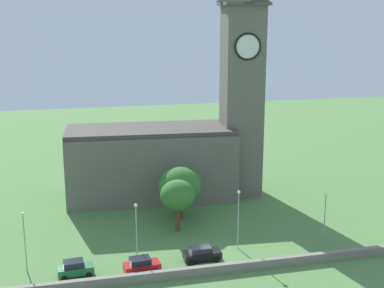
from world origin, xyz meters
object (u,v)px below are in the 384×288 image
church (176,142)px  tree_riverside_east (180,186)px  streetlamp_west_end (24,233)px  car_red (141,265)px  car_black (202,253)px  streetlamp_east_mid (325,208)px  streetlamp_central (238,211)px  tree_riverside_west (178,196)px  streetlamp_west_mid (136,224)px  car_green (75,268)px

church → tree_riverside_east: bearing=-98.8°
church → streetlamp_west_end: bearing=-135.3°
streetlamp_west_end → tree_riverside_east: (20.80, 11.80, 0.20)m
church → car_red: bearing=-110.3°
car_black → streetlamp_east_mid: streetlamp_east_mid is taller
streetlamp_central → tree_riverside_west: bearing=130.5°
car_black → streetlamp_west_mid: streetlamp_west_mid is taller
car_red → streetlamp_central: streetlamp_central is taller
church → streetlamp_central: (3.40, -21.99, -3.89)m
car_green → tree_riverside_west: size_ratio=0.56×
car_red → streetlamp_west_mid: (-0.14, 2.79, 4.01)m
car_green → tree_riverside_west: tree_riverside_west is taller
streetlamp_east_mid → car_black: bearing=-172.6°
streetlamp_west_end → streetlamp_central: (25.80, 0.14, 0.30)m
church → tree_riverside_east: size_ratio=4.38×
car_green → streetlamp_west_end: size_ratio=0.57×
church → streetlamp_west_end: church is taller
car_green → streetlamp_central: (20.35, 2.66, 4.18)m
car_red → tree_riverside_west: size_ratio=0.59×
streetlamp_west_mid → tree_riverside_west: size_ratio=1.02×
car_green → streetlamp_east_mid: size_ratio=0.64×
tree_riverside_west → streetlamp_west_mid: bearing=-129.6°
car_black → tree_riverside_west: tree_riverside_west is taller
car_red → streetlamp_west_mid: streetlamp_west_mid is taller
car_green → streetlamp_west_mid: (7.34, 1.85, 4.00)m
car_green → tree_riverside_west: bearing=35.4°
car_green → tree_riverside_east: (15.35, 14.32, 4.08)m
streetlamp_east_mid → tree_riverside_east: bearing=145.8°
streetlamp_central → tree_riverside_west: 9.65m
tree_riverside_west → tree_riverside_east: tree_riverside_east is taller
car_red → streetlamp_east_mid: bearing=8.4°
car_black → church: bearing=85.5°
church → streetlamp_west_end: size_ratio=4.72×
streetlamp_central → tree_riverside_east: bearing=113.2°
car_red → tree_riverside_east: 17.65m
tree_riverside_west → streetlamp_west_end: bearing=-159.0°
tree_riverside_west → tree_riverside_east: size_ratio=0.93×
church → car_black: size_ratio=7.48×
streetlamp_west_mid → streetlamp_east_mid: size_ratio=1.17×
car_green → tree_riverside_east: size_ratio=0.53×
streetlamp_west_end → streetlamp_east_mid: size_ratio=1.13×
car_red → streetlamp_west_end: streetlamp_west_end is taller
streetlamp_central → tree_riverside_east: tree_riverside_east is taller
tree_riverside_west → church: bearing=78.9°
streetlamp_central → tree_riverside_west: size_ratio=1.07×
car_green → car_red: (7.48, -0.94, -0.01)m
car_red → tree_riverside_west: bearing=58.9°
streetlamp_west_end → tree_riverside_west: tree_riverside_west is taller
streetlamp_west_mid → tree_riverside_east: bearing=57.3°
church → streetlamp_west_mid: (-9.61, -22.80, -4.07)m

